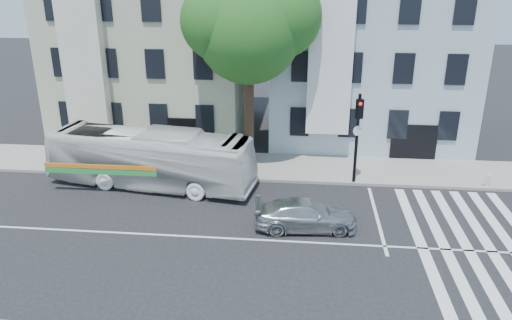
# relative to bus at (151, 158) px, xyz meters

# --- Properties ---
(ground) EXTENTS (120.00, 120.00, 0.00)m
(ground) POSITION_rel_bus_xyz_m (4.66, -5.03, -1.49)
(ground) COLOR black
(ground) RESTS_ON ground
(sidewalk_far) EXTENTS (80.00, 4.00, 0.15)m
(sidewalk_far) POSITION_rel_bus_xyz_m (4.66, 2.97, -1.42)
(sidewalk_far) COLOR gray
(sidewalk_far) RESTS_ON ground
(building_left) EXTENTS (12.00, 10.00, 11.00)m
(building_left) POSITION_rel_bus_xyz_m (-2.34, 9.97, 4.01)
(building_left) COLOR #A4AB8F
(building_left) RESTS_ON ground
(building_right) EXTENTS (12.00, 10.00, 11.00)m
(building_right) POSITION_rel_bus_xyz_m (11.66, 9.97, 4.01)
(building_right) COLOR #A1B4C0
(building_right) RESTS_ON ground
(street_tree) EXTENTS (7.30, 5.90, 11.10)m
(street_tree) POSITION_rel_bus_xyz_m (4.72, 3.71, 6.34)
(street_tree) COLOR #2D2116
(street_tree) RESTS_ON ground
(bus) EXTENTS (4.13, 10.97, 2.98)m
(bus) POSITION_rel_bus_xyz_m (0.00, 0.00, 0.00)
(bus) COLOR silver
(bus) RESTS_ON ground
(sedan) EXTENTS (2.18, 4.55, 1.28)m
(sedan) POSITION_rel_bus_xyz_m (7.92, -3.81, -0.85)
(sedan) COLOR #ACB0B4
(sedan) RESTS_ON ground
(hedge) EXTENTS (8.54, 1.74, 0.70)m
(hedge) POSITION_rel_bus_xyz_m (-0.30, 1.72, -0.99)
(hedge) COLOR #1B551B
(hedge) RESTS_ON sidewalk_far
(traffic_signal) EXTENTS (0.47, 0.55, 4.81)m
(traffic_signal) POSITION_rel_bus_xyz_m (10.40, 1.07, 1.62)
(traffic_signal) COLOR black
(traffic_signal) RESTS_ON ground
(fire_hydrant) EXTENTS (0.37, 0.21, 0.65)m
(fire_hydrant) POSITION_rel_bus_xyz_m (17.11, 1.27, -1.01)
(fire_hydrant) COLOR beige
(fire_hydrant) RESTS_ON sidewalk_far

